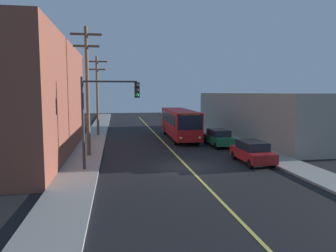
{
  "coord_description": "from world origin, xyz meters",
  "views": [
    {
      "loc": [
        -4.87,
        -21.02,
        5.13
      ],
      "look_at": [
        0.0,
        8.14,
        2.0
      ],
      "focal_mm": 33.72,
      "sensor_mm": 36.0,
      "label": 1
    }
  ],
  "objects_px": {
    "utility_pole_near": "(87,86)",
    "utility_pole_mid": "(97,92)",
    "parked_car_red": "(252,152)",
    "traffic_signal_left_corner": "(107,105)",
    "city_bus": "(179,122)",
    "parked_car_green": "(219,138)",
    "fire_hydrant": "(255,146)"
  },
  "relations": [
    {
      "from": "parked_car_green",
      "to": "utility_pole_near",
      "type": "height_order",
      "value": "utility_pole_near"
    },
    {
      "from": "parked_car_red",
      "to": "traffic_signal_left_corner",
      "type": "height_order",
      "value": "traffic_signal_left_corner"
    },
    {
      "from": "parked_car_red",
      "to": "parked_car_green",
      "type": "height_order",
      "value": "same"
    },
    {
      "from": "utility_pole_mid",
      "to": "city_bus",
      "type": "bearing_deg",
      "value": -19.89
    },
    {
      "from": "utility_pole_near",
      "to": "city_bus",
      "type": "bearing_deg",
      "value": 44.07
    },
    {
      "from": "city_bus",
      "to": "parked_car_red",
      "type": "xyz_separation_m",
      "value": [
        2.71,
        -13.28,
        -0.98
      ]
    },
    {
      "from": "city_bus",
      "to": "utility_pole_mid",
      "type": "xyz_separation_m",
      "value": [
        -9.13,
        3.3,
        3.4
      ]
    },
    {
      "from": "utility_pole_near",
      "to": "utility_pole_mid",
      "type": "bearing_deg",
      "value": 89.6
    },
    {
      "from": "parked_car_red",
      "to": "utility_pole_near",
      "type": "distance_m",
      "value": 13.59
    },
    {
      "from": "fire_hydrant",
      "to": "parked_car_green",
      "type": "bearing_deg",
      "value": 118.12
    },
    {
      "from": "city_bus",
      "to": "traffic_signal_left_corner",
      "type": "xyz_separation_m",
      "value": [
        -7.61,
        -13.73,
        2.49
      ]
    },
    {
      "from": "parked_car_red",
      "to": "city_bus",
      "type": "bearing_deg",
      "value": 101.51
    },
    {
      "from": "utility_pole_near",
      "to": "utility_pole_mid",
      "type": "relative_size",
      "value": 1.1
    },
    {
      "from": "parked_car_green",
      "to": "utility_pole_mid",
      "type": "relative_size",
      "value": 0.49
    },
    {
      "from": "parked_car_green",
      "to": "traffic_signal_left_corner",
      "type": "relative_size",
      "value": 0.74
    },
    {
      "from": "city_bus",
      "to": "utility_pole_mid",
      "type": "distance_m",
      "value": 10.29
    },
    {
      "from": "utility_pole_mid",
      "to": "fire_hydrant",
      "type": "relative_size",
      "value": 10.91
    },
    {
      "from": "city_bus",
      "to": "utility_pole_near",
      "type": "distance_m",
      "value": 13.4
    },
    {
      "from": "city_bus",
      "to": "fire_hydrant",
      "type": "distance_m",
      "value": 10.66
    },
    {
      "from": "parked_car_green",
      "to": "fire_hydrant",
      "type": "bearing_deg",
      "value": -61.88
    },
    {
      "from": "parked_car_green",
      "to": "utility_pole_mid",
      "type": "height_order",
      "value": "utility_pole_mid"
    },
    {
      "from": "utility_pole_mid",
      "to": "traffic_signal_left_corner",
      "type": "bearing_deg",
      "value": -84.9
    },
    {
      "from": "utility_pole_near",
      "to": "traffic_signal_left_corner",
      "type": "bearing_deg",
      "value": -71.52
    },
    {
      "from": "city_bus",
      "to": "fire_hydrant",
      "type": "height_order",
      "value": "city_bus"
    },
    {
      "from": "parked_car_green",
      "to": "fire_hydrant",
      "type": "xyz_separation_m",
      "value": [
        1.99,
        -3.72,
        -0.26
      ]
    },
    {
      "from": "city_bus",
      "to": "fire_hydrant",
      "type": "bearing_deg",
      "value": -63.96
    },
    {
      "from": "parked_car_green",
      "to": "traffic_signal_left_corner",
      "type": "bearing_deg",
      "value": -142.35
    },
    {
      "from": "parked_car_green",
      "to": "utility_pole_mid",
      "type": "distance_m",
      "value": 15.53
    },
    {
      "from": "city_bus",
      "to": "fire_hydrant",
      "type": "xyz_separation_m",
      "value": [
        4.65,
        -9.52,
        -1.23
      ]
    },
    {
      "from": "utility_pole_near",
      "to": "traffic_signal_left_corner",
      "type": "distance_m",
      "value": 5.25
    },
    {
      "from": "parked_car_red",
      "to": "fire_hydrant",
      "type": "height_order",
      "value": "parked_car_red"
    },
    {
      "from": "utility_pole_mid",
      "to": "fire_hydrant",
      "type": "distance_m",
      "value": 19.38
    }
  ]
}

